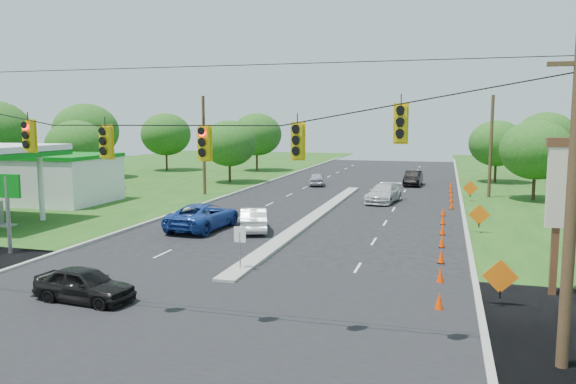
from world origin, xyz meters
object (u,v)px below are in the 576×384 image
(blue_pickup, at_px, (203,216))
(white_sedan, at_px, (253,219))
(gas_station, at_px, (26,173))
(black_sedan, at_px, (84,285))

(blue_pickup, bearing_deg, white_sedan, -171.15)
(gas_station, relative_size, black_sedan, 5.01)
(white_sedan, bearing_deg, blue_pickup, -15.75)
(white_sedan, height_order, blue_pickup, blue_pickup)
(black_sedan, relative_size, white_sedan, 0.88)
(black_sedan, distance_m, white_sedan, 14.74)
(gas_station, height_order, blue_pickup, gas_station)
(gas_station, bearing_deg, blue_pickup, -16.95)
(black_sedan, distance_m, blue_pickup, 14.51)
(gas_station, xyz_separation_m, black_sedan, (19.56, -19.86, -1.91))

